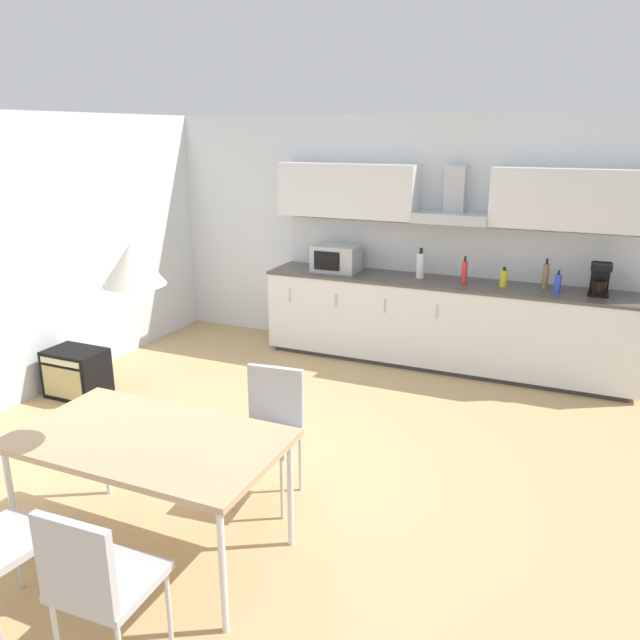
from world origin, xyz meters
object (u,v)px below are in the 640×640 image
object	(u,v)px
bottle_red	(464,272)
bottle_blue	(558,283)
bottle_yellow	(504,278)
dining_table	(149,444)
microwave	(336,258)
pendant_lamp	(133,263)
chair_far_right	(271,421)
chair_near_right	(95,577)
guitar_amp	(77,373)
coffee_maker	(600,279)
bottle_brown	(546,276)
bottle_white	(420,265)

from	to	relation	value
bottle_red	bottle_blue	distance (m)	0.87
bottle_yellow	bottle_blue	xyz separation A→B (m)	(0.49, -0.05, 0.01)
dining_table	microwave	bearing A→B (deg)	95.69
bottle_red	pendant_lamp	bearing A→B (deg)	-105.65
chair_far_right	chair_near_right	size ratio (longest dim) A/B	1.00
dining_table	guitar_amp	size ratio (longest dim) A/B	2.85
coffee_maker	guitar_amp	world-z (taller)	coffee_maker
coffee_maker	chair_far_right	bearing A→B (deg)	-123.61
pendant_lamp	coffee_maker	bearing A→B (deg)	58.72
chair_near_right	dining_table	bearing A→B (deg)	112.67
bottle_brown	pendant_lamp	xyz separation A→B (m)	(-1.75, -3.69, 0.68)
bottle_white	chair_far_right	bearing A→B (deg)	-94.34
coffee_maker	bottle_brown	world-z (taller)	coffee_maker
coffee_maker	pendant_lamp	size ratio (longest dim) A/B	0.94
dining_table	chair_near_right	bearing A→B (deg)	-67.33
bottle_brown	guitar_amp	bearing A→B (deg)	-150.42
bottle_red	dining_table	size ratio (longest dim) A/B	0.19
bottle_yellow	microwave	bearing A→B (deg)	179.94
bottle_yellow	chair_far_right	size ratio (longest dim) A/B	0.22
chair_far_right	bottle_brown	bearing A→B (deg)	63.68
bottle_brown	microwave	bearing A→B (deg)	-178.47
coffee_maker	guitar_amp	size ratio (longest dim) A/B	0.58
bottle_brown	bottle_blue	bearing A→B (deg)	-42.22
coffee_maker	chair_far_right	world-z (taller)	coffee_maker
chair_far_right	guitar_amp	size ratio (longest dim) A/B	1.67
dining_table	chair_far_right	size ratio (longest dim) A/B	1.70
bottle_white	guitar_amp	bearing A→B (deg)	-140.34
coffee_maker	bottle_brown	bearing A→B (deg)	176.31
microwave	bottle_white	world-z (taller)	bottle_white
bottle_yellow	chair_far_right	distance (m)	3.05
coffee_maker	chair_far_right	xyz separation A→B (m)	(-1.90, -2.86, -0.51)
chair_near_right	chair_far_right	bearing A→B (deg)	90.39
bottle_yellow	dining_table	bearing A→B (deg)	-110.78
coffee_maker	chair_near_right	xyz separation A→B (m)	(-1.89, -4.47, -0.51)
microwave	bottle_yellow	world-z (taller)	microwave
bottle_white	dining_table	distance (m)	3.74
bottle_red	chair_near_right	size ratio (longest dim) A/B	0.32
dining_table	chair_near_right	world-z (taller)	chair_near_right
bottle_yellow	pendant_lamp	xyz separation A→B (m)	(-1.38, -3.63, 0.73)
bottle_brown	guitar_amp	size ratio (longest dim) A/B	0.57
chair_far_right	guitar_amp	xyz separation A→B (m)	(-2.38, 0.72, -0.31)
dining_table	bottle_yellow	bearing A→B (deg)	69.22
microwave	guitar_amp	size ratio (longest dim) A/B	0.92
microwave	bottle_red	size ratio (longest dim) A/B	1.74
bottle_white	guitar_amp	size ratio (longest dim) A/B	0.59
microwave	bottle_white	bearing A→B (deg)	3.14
bottle_white	guitar_amp	world-z (taller)	bottle_white
bottle_blue	chair_far_right	world-z (taller)	bottle_blue
dining_table	guitar_amp	bearing A→B (deg)	143.42
bottle_brown	pendant_lamp	bearing A→B (deg)	-115.41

